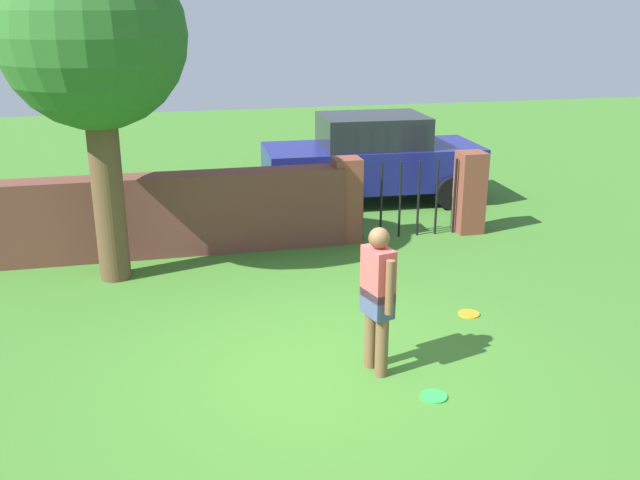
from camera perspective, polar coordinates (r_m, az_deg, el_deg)
name	(u,v)px	position (r m, az deg, el deg)	size (l,w,h in m)	color
ground_plane	(327,371)	(7.78, 0.54, -10.48)	(40.00, 40.00, 0.00)	#3D7528
brick_wall	(170,215)	(11.31, -11.95, 2.01)	(5.50, 0.50, 1.27)	brown
tree	(93,41)	(10.01, -17.77, 15.01)	(2.45, 2.45, 4.60)	brown
person	(378,294)	(7.42, 4.65, -4.33)	(0.30, 0.53, 1.62)	brown
fence_gate	(409,196)	(11.99, 7.19, 3.52)	(2.62, 0.44, 1.40)	brown
car	(372,159)	(14.08, 4.20, 6.53)	(4.26, 2.03, 1.72)	navy
frisbee_green	(434,396)	(7.40, 9.13, -12.30)	(0.27, 0.27, 0.02)	green
frisbee_orange	(469,314)	(9.28, 11.87, -5.83)	(0.27, 0.27, 0.02)	orange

